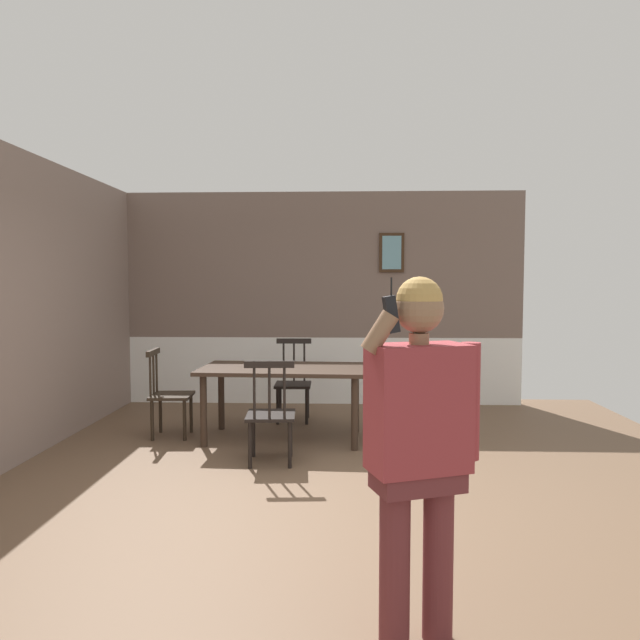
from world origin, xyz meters
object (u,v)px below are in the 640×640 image
dining_table (283,376)px  chair_at_table_head (168,394)px  chair_by_doorway (402,395)px  chair_opposite_corner (293,382)px  person_figure (419,434)px  chair_near_window (271,413)px

dining_table → chair_at_table_head: (-1.25, 0.05, -0.21)m
dining_table → chair_by_doorway: size_ratio=1.68×
chair_by_doorway → chair_opposite_corner: size_ratio=1.07×
dining_table → person_figure: bearing=-74.3°
chair_opposite_corner → person_figure: (0.94, -4.30, 0.51)m
chair_at_table_head → person_figure: bearing=29.0°
chair_near_window → chair_at_table_head: chair_near_window is taller
dining_table → chair_near_window: size_ratio=1.81×
dining_table → chair_at_table_head: chair_at_table_head is taller
chair_near_window → person_figure: bearing=-72.8°
chair_near_window → chair_by_doorway: (1.28, 0.79, 0.02)m
chair_by_doorway → chair_opposite_corner: chair_by_doorway is taller
chair_at_table_head → chair_opposite_corner: chair_opposite_corner is taller
dining_table → chair_by_doorway: 1.27m
chair_opposite_corner → person_figure: bearing=101.2°
chair_opposite_corner → chair_at_table_head: bearing=30.8°
chair_by_doorway → person_figure: (-0.28, -3.40, 0.48)m
chair_by_doorway → person_figure: person_figure is taller
dining_table → chair_near_window: bearing=-92.1°
chair_by_doorway → person_figure: bearing=178.6°
dining_table → person_figure: 3.60m
chair_near_window → chair_by_doorway: 1.51m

